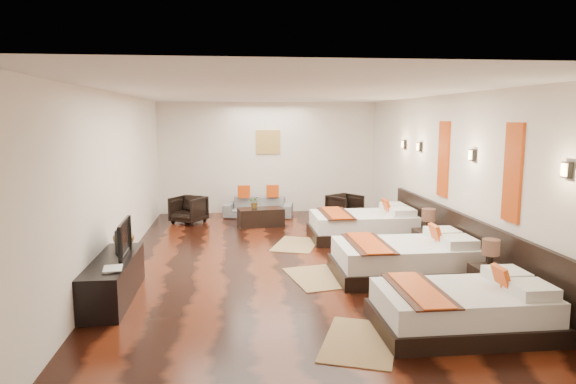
{
  "coord_description": "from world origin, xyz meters",
  "views": [
    {
      "loc": [
        -0.89,
        -8.12,
        2.41
      ],
      "look_at": [
        0.07,
        0.76,
        1.1
      ],
      "focal_mm": 31.68,
      "sensor_mm": 36.0,
      "label": 1
    }
  ],
  "objects": [
    {
      "name": "jute_mat_mid",
      "position": [
        0.35,
        -0.78,
        0.01
      ],
      "size": [
        0.97,
        1.32,
        0.01
      ],
      "primitive_type": "cube",
      "rotation": [
        0.0,
        0.0,
        0.2
      ],
      "color": "#94764B",
      "rests_on": "floor"
    },
    {
      "name": "book",
      "position": [
        -2.5,
        -1.89,
        0.56
      ],
      "size": [
        0.27,
        0.34,
        0.03
      ],
      "primitive_type": "imported",
      "rotation": [
        0.0,
        0.0,
        0.15
      ],
      "color": "black",
      "rests_on": "tv_console"
    },
    {
      "name": "armchair_right",
      "position": [
        1.72,
        3.47,
        0.31
      ],
      "size": [
        0.93,
        0.93,
        0.62
      ],
      "primitive_type": "imported",
      "rotation": [
        0.0,
        0.0,
        0.6
      ],
      "color": "black",
      "rests_on": "floor"
    },
    {
      "name": "bed_near",
      "position": [
        1.69,
        -2.84,
        0.25
      ],
      "size": [
        1.95,
        1.22,
        0.74
      ],
      "color": "black",
      "rests_on": "floor"
    },
    {
      "name": "back_wall",
      "position": [
        0.0,
        4.75,
        1.4
      ],
      "size": [
        5.5,
        0.01,
        2.8
      ],
      "primitive_type": "cube",
      "color": "silver",
      "rests_on": "floor"
    },
    {
      "name": "nightstand_b",
      "position": [
        2.44,
        0.16,
        0.3
      ],
      "size": [
        0.43,
        0.43,
        0.86
      ],
      "color": "black",
      "rests_on": "floor"
    },
    {
      "name": "tv_console",
      "position": [
        -2.5,
        -1.38,
        0.28
      ],
      "size": [
        0.5,
        1.8,
        0.55
      ],
      "primitive_type": "cube",
      "color": "black",
      "rests_on": "floor"
    },
    {
      "name": "tv",
      "position": [
        -2.45,
        -1.21,
        0.79
      ],
      "size": [
        0.14,
        0.85,
        0.49
      ],
      "primitive_type": "imported",
      "rotation": [
        0.0,
        0.0,
        1.61
      ],
      "color": "black",
      "rests_on": "tv_console"
    },
    {
      "name": "gold_artwork",
      "position": [
        0.0,
        4.73,
        1.8
      ],
      "size": [
        0.6,
        0.04,
        0.6
      ],
      "primitive_type": "cube",
      "color": "#AD873F",
      "rests_on": "back_wall"
    },
    {
      "name": "bed_far",
      "position": [
        1.7,
        1.63,
        0.27
      ],
      "size": [
        2.08,
        1.31,
        0.79
      ],
      "color": "black",
      "rests_on": "floor"
    },
    {
      "name": "sconce_mid",
      "position": [
        2.7,
        -0.8,
        1.85
      ],
      "size": [
        0.07,
        0.12,
        0.18
      ],
      "color": "black",
      "rests_on": "right_wall"
    },
    {
      "name": "right_wall",
      "position": [
        2.75,
        0.0,
        1.4
      ],
      "size": [
        0.01,
        9.5,
        2.8
      ],
      "primitive_type": "cube",
      "color": "silver",
      "rests_on": "floor"
    },
    {
      "name": "sconce_near",
      "position": [
        2.7,
        -3.0,
        1.85
      ],
      "size": [
        0.07,
        0.12,
        0.18
      ],
      "color": "black",
      "rests_on": "right_wall"
    },
    {
      "name": "table_plant",
      "position": [
        -0.42,
        3.07,
        0.54
      ],
      "size": [
        0.31,
        0.29,
        0.28
      ],
      "primitive_type": "imported",
      "rotation": [
        0.0,
        0.0,
        -0.38
      ],
      "color": "#2B6120",
      "rests_on": "coffee_table"
    },
    {
      "name": "jute_mat_far",
      "position": [
        0.28,
        1.27,
        0.01
      ],
      "size": [
        1.11,
        1.38,
        0.01
      ],
      "primitive_type": "cube",
      "rotation": [
        0.0,
        0.0,
        -0.34
      ],
      "color": "#94764B",
      "rests_on": "floor"
    },
    {
      "name": "jute_mat_near",
      "position": [
        0.45,
        -3.02,
        0.01
      ],
      "size": [
        1.13,
        1.39,
        0.01
      ],
      "primitive_type": "cube",
      "rotation": [
        0.0,
        0.0,
        -0.36
      ],
      "color": "#94764B",
      "rests_on": "floor"
    },
    {
      "name": "headboard_panel",
      "position": [
        2.71,
        -0.8,
        0.45
      ],
      "size": [
        0.08,
        6.6,
        0.9
      ],
      "primitive_type": "cube",
      "color": "black",
      "rests_on": "floor"
    },
    {
      "name": "ceiling",
      "position": [
        0.0,
        0.0,
        2.8
      ],
      "size": [
        5.5,
        9.5,
        0.01
      ],
      "primitive_type": "cube",
      "color": "white",
      "rests_on": "floor"
    },
    {
      "name": "armchair_left",
      "position": [
        -1.93,
        3.55,
        0.31
      ],
      "size": [
        0.92,
        0.93,
        0.62
      ],
      "primitive_type": "imported",
      "rotation": [
        0.0,
        0.0,
        -0.56
      ],
      "color": "black",
      "rests_on": "floor"
    },
    {
      "name": "nightstand_a",
      "position": [
        2.44,
        -1.99,
        0.29
      ],
      "size": [
        0.42,
        0.42,
        0.84
      ],
      "color": "black",
      "rests_on": "floor"
    },
    {
      "name": "sofa",
      "position": [
        -0.29,
        4.11,
        0.24
      ],
      "size": [
        1.75,
        0.94,
        0.48
      ],
      "primitive_type": "imported",
      "rotation": [
        0.0,
        0.0,
        -0.18
      ],
      "color": "slate",
      "rests_on": "floor"
    },
    {
      "name": "sconce_far",
      "position": [
        2.7,
        1.4,
        1.85
      ],
      "size": [
        0.07,
        0.12,
        0.18
      ],
      "color": "black",
      "rests_on": "right_wall"
    },
    {
      "name": "coffee_table",
      "position": [
        -0.29,
        3.06,
        0.2
      ],
      "size": [
        1.06,
        0.64,
        0.4
      ],
      "primitive_type": "cube",
      "rotation": [
        0.0,
        0.0,
        0.14
      ],
      "color": "black",
      "rests_on": "floor"
    },
    {
      "name": "sconce_lounge",
      "position": [
        2.7,
        2.3,
        1.85
      ],
      "size": [
        0.07,
        0.12,
        0.18
      ],
      "color": "black",
      "rests_on": "right_wall"
    },
    {
      "name": "left_wall",
      "position": [
        -2.75,
        0.0,
        1.4
      ],
      "size": [
        0.01,
        9.5,
        2.8
      ],
      "primitive_type": "cube",
      "color": "silver",
      "rests_on": "floor"
    },
    {
      "name": "orange_panel_a",
      "position": [
        2.73,
        -1.9,
        1.7
      ],
      "size": [
        0.04,
        0.4,
        1.3
      ],
      "primitive_type": "cube",
      "color": "#D86014",
      "rests_on": "right_wall"
    },
    {
      "name": "bed_mid",
      "position": [
        1.7,
        -0.85,
        0.28
      ],
      "size": [
        2.11,
        1.33,
        0.8
      ],
      "color": "black",
      "rests_on": "floor"
    },
    {
      "name": "floor",
      "position": [
        0.0,
        0.0,
        0.0
      ],
      "size": [
        5.5,
        9.5,
        0.01
      ],
      "primitive_type": "cube",
      "color": "black",
      "rests_on": "ground"
    },
    {
      "name": "figurine",
      "position": [
        -2.5,
        -0.66,
        0.71
      ],
      "size": [
        0.39,
        0.39,
        0.31
      ],
      "primitive_type": "imported",
      "rotation": [
        0.0,
        0.0,
        0.38
      ],
      "color": "brown",
      "rests_on": "tv_console"
    },
    {
      "name": "orange_panel_b",
      "position": [
        2.73,
        0.3,
        1.7
      ],
      "size": [
        0.04,
        0.4,
        1.3
      ],
      "primitive_type": "cube",
      "color": "#D86014",
      "rests_on": "right_wall"
    }
  ]
}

